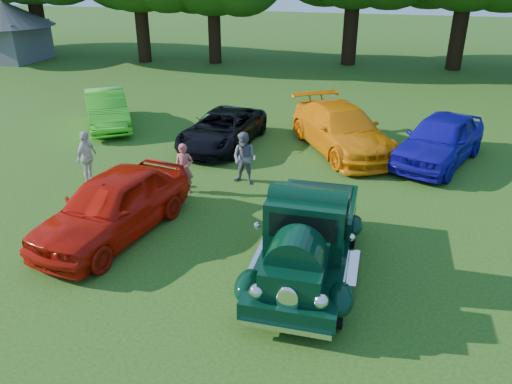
% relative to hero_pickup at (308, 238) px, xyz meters
% --- Properties ---
extents(ground, '(120.00, 120.00, 0.00)m').
position_rel_hero_pickup_xyz_m(ground, '(-1.89, -0.56, -0.85)').
color(ground, '#1F4E12').
rests_on(ground, ground).
extents(hero_pickup, '(2.33, 5.01, 1.96)m').
position_rel_hero_pickup_xyz_m(hero_pickup, '(0.00, 0.00, 0.00)').
color(hero_pickup, black).
rests_on(hero_pickup, ground).
extents(red_convertible, '(2.74, 5.04, 1.63)m').
position_rel_hero_pickup_xyz_m(red_convertible, '(-4.99, 0.44, -0.03)').
color(red_convertible, red).
rests_on(red_convertible, ground).
extents(back_car_lime, '(3.77, 4.56, 1.47)m').
position_rel_hero_pickup_xyz_m(back_car_lime, '(-9.78, 8.53, -0.11)').
color(back_car_lime, '#3CD91C').
rests_on(back_car_lime, ground).
extents(back_car_black, '(2.59, 4.87, 1.30)m').
position_rel_hero_pickup_xyz_m(back_car_black, '(-4.40, 7.50, -0.20)').
color(back_car_black, black).
rests_on(back_car_black, ground).
extents(back_car_orange, '(4.80, 5.92, 1.61)m').
position_rel_hero_pickup_xyz_m(back_car_orange, '(-0.04, 8.09, -0.04)').
color(back_car_orange, orange).
rests_on(back_car_orange, ground).
extents(back_car_blue, '(3.71, 5.25, 1.66)m').
position_rel_hero_pickup_xyz_m(back_car_blue, '(3.31, 7.71, -0.02)').
color(back_car_blue, '#130D98').
rests_on(back_car_blue, ground).
extents(spectator_pink, '(0.62, 0.48, 1.52)m').
position_rel_hero_pickup_xyz_m(spectator_pink, '(-4.21, 3.24, -0.09)').
color(spectator_pink, '#C25350').
rests_on(spectator_pink, ground).
extents(spectator_grey, '(0.91, 0.77, 1.65)m').
position_rel_hero_pickup_xyz_m(spectator_grey, '(-2.65, 4.34, -0.02)').
color(spectator_grey, slate).
rests_on(spectator_grey, ground).
extents(spectator_white, '(0.40, 0.97, 1.65)m').
position_rel_hero_pickup_xyz_m(spectator_white, '(-7.43, 3.21, -0.02)').
color(spectator_white, beige).
rests_on(spectator_white, ground).
extents(gazebo, '(6.40, 6.40, 3.90)m').
position_rel_hero_pickup_xyz_m(gazebo, '(-23.89, 20.44, 1.55)').
color(gazebo, '#5A595E').
rests_on(gazebo, ground).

